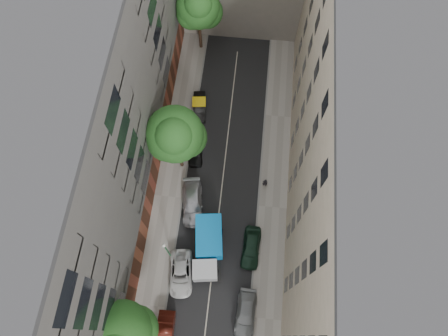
# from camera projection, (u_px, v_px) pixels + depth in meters

# --- Properties ---
(ground) EXTENTS (120.00, 120.00, 0.00)m
(ground) POSITION_uv_depth(u_px,v_px,m) (220.00, 202.00, 42.05)
(ground) COLOR #4C4C49
(ground) RESTS_ON ground
(road_surface) EXTENTS (8.00, 44.00, 0.02)m
(road_surface) POSITION_uv_depth(u_px,v_px,m) (220.00, 202.00, 42.04)
(road_surface) COLOR black
(road_surface) RESTS_ON ground
(sidewalk_left) EXTENTS (3.00, 44.00, 0.15)m
(sidewalk_left) POSITION_uv_depth(u_px,v_px,m) (169.00, 197.00, 42.21)
(sidewalk_left) COLOR gray
(sidewalk_left) RESTS_ON ground
(sidewalk_right) EXTENTS (3.00, 44.00, 0.15)m
(sidewalk_right) POSITION_uv_depth(u_px,v_px,m) (272.00, 207.00, 41.76)
(sidewalk_right) COLOR gray
(sidewalk_right) RESTS_ON ground
(building_left) EXTENTS (8.00, 44.00, 20.00)m
(building_left) POSITION_uv_depth(u_px,v_px,m) (88.00, 152.00, 33.30)
(building_left) COLOR #4F4C4A
(building_left) RESTS_ON ground
(building_right) EXTENTS (8.00, 44.00, 20.00)m
(building_right) POSITION_uv_depth(u_px,v_px,m) (353.00, 177.00, 32.39)
(building_right) COLOR beige
(building_right) RESTS_ON ground
(tarp_truck) EXTENTS (3.22, 6.46, 2.85)m
(tarp_truck) POSITION_uv_depth(u_px,v_px,m) (208.00, 247.00, 38.63)
(tarp_truck) COLOR black
(tarp_truck) RESTS_ON ground
(car_left_1) EXTENTS (1.66, 4.35, 1.41)m
(car_left_1) POSITION_uv_depth(u_px,v_px,m) (165.00, 335.00, 36.35)
(car_left_1) COLOR #4B160F
(car_left_1) RESTS_ON ground
(car_left_2) EXTENTS (2.73, 4.91, 1.30)m
(car_left_2) POSITION_uv_depth(u_px,v_px,m) (181.00, 273.00, 38.55)
(car_left_2) COLOR silver
(car_left_2) RESTS_ON ground
(car_left_3) EXTENTS (2.91, 5.44, 1.50)m
(car_left_3) POSITION_uv_depth(u_px,v_px,m) (193.00, 203.00, 41.23)
(car_left_3) COLOR silver
(car_left_3) RESTS_ON ground
(car_left_4) EXTENTS (1.88, 3.99, 1.32)m
(car_left_4) POSITION_uv_depth(u_px,v_px,m) (196.00, 151.00, 43.68)
(car_left_4) COLOR black
(car_left_4) RESTS_ON ground
(car_left_5) EXTENTS (1.86, 4.08, 1.30)m
(car_left_5) POSITION_uv_depth(u_px,v_px,m) (199.00, 107.00, 45.87)
(car_left_5) COLOR black
(car_left_5) RESTS_ON ground
(car_right_1) EXTENTS (1.98, 4.55, 1.30)m
(car_right_1) POSITION_uv_depth(u_px,v_px,m) (246.00, 314.00, 37.12)
(car_right_1) COLOR slate
(car_right_1) RESTS_ON ground
(car_right_2) EXTENTS (1.94, 4.44, 1.49)m
(car_right_2) POSITION_uv_depth(u_px,v_px,m) (251.00, 248.00, 39.44)
(car_right_2) COLOR black
(car_right_2) RESTS_ON ground
(tree_near) EXTENTS (5.46, 5.21, 8.73)m
(tree_near) POSITION_uv_depth(u_px,v_px,m) (121.00, 335.00, 31.52)
(tree_near) COLOR #382619
(tree_near) RESTS_ON sidewalk_left
(tree_mid) EXTENTS (5.70, 5.49, 10.18)m
(tree_mid) POSITION_uv_depth(u_px,v_px,m) (176.00, 136.00, 37.16)
(tree_mid) COLOR #382619
(tree_mid) RESTS_ON sidewalk_left
(tree_far) EXTENTS (5.18, 4.89, 9.29)m
(tree_far) POSITION_uv_depth(u_px,v_px,m) (199.00, 9.00, 43.98)
(tree_far) COLOR #382619
(tree_far) RESTS_ON sidewalk_left
(lamp_post) EXTENTS (0.36, 0.36, 5.57)m
(lamp_post) POSITION_uv_depth(u_px,v_px,m) (167.00, 250.00, 36.44)
(lamp_post) COLOR #1C6232
(lamp_post) RESTS_ON sidewalk_left
(pedestrian) EXTENTS (0.56, 0.37, 1.54)m
(pedestrian) POSITION_uv_depth(u_px,v_px,m) (265.00, 183.00, 41.93)
(pedestrian) COLOR black
(pedestrian) RESTS_ON sidewalk_right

